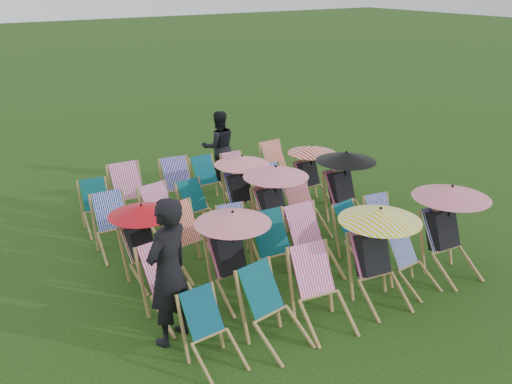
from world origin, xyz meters
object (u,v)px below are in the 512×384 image
deckchair_5 (450,229)px  person_rear (219,146)px  deckchair_29 (280,166)px  person_left (168,272)px  deckchair_0 (213,333)px

deckchair_5 → person_rear: 5.64m
person_rear → deckchair_29: bearing=145.9°
deckchair_5 → person_left: size_ratio=0.72×
deckchair_29 → person_rear: bearing=130.9°
deckchair_0 → person_left: 0.92m
deckchair_29 → person_rear: person_rear is taller
deckchair_29 → person_left: (-4.39, -3.81, 0.50)m
deckchair_0 → deckchair_5: deckchair_5 is taller
deckchair_5 → deckchair_29: bearing=92.9°
person_rear → person_left: bearing=67.8°
person_left → deckchair_29: bearing=-164.0°
person_left → person_rear: bearing=-150.5°
deckchair_0 → person_rear: (3.23, 5.53, 0.37)m
deckchair_0 → deckchair_29: size_ratio=0.91×
deckchair_0 → deckchair_5: (4.12, -0.04, 0.31)m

